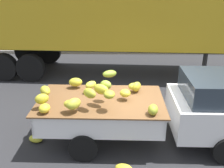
# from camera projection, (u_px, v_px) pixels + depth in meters

# --- Properties ---
(ground) EXTENTS (220.00, 220.00, 0.00)m
(ground) POSITION_uv_depth(u_px,v_px,m) (132.00, 135.00, 6.58)
(ground) COLOR #28282B
(curb_strip) EXTENTS (80.00, 0.80, 0.16)m
(curb_strip) POSITION_uv_depth(u_px,v_px,m) (123.00, 51.00, 14.14)
(curb_strip) COLOR gray
(curb_strip) RESTS_ON ground
(pickup_truck) EXTENTS (5.23, 1.89, 1.70)m
(pickup_truck) POSITION_uv_depth(u_px,v_px,m) (187.00, 108.00, 6.04)
(pickup_truck) COLOR white
(pickup_truck) RESTS_ON ground
(semi_trailer) EXTENTS (12.12, 3.19, 3.95)m
(semi_trailer) POSITION_uv_depth(u_px,v_px,m) (124.00, 12.00, 10.07)
(semi_trailer) COLOR gold
(semi_trailer) RESTS_ON ground
(fallen_banana_bunch_near_tailgate) EXTENTS (0.41, 0.33, 0.16)m
(fallen_banana_bunch_near_tailgate) POSITION_uv_depth(u_px,v_px,m) (36.00, 139.00, 6.29)
(fallen_banana_bunch_near_tailgate) COLOR gold
(fallen_banana_bunch_near_tailgate) RESTS_ON ground
(fallen_banana_bunch_by_wheel) EXTENTS (0.40, 0.29, 0.18)m
(fallen_banana_bunch_by_wheel) POSITION_uv_depth(u_px,v_px,m) (124.00, 168.00, 5.29)
(fallen_banana_bunch_by_wheel) COLOR yellow
(fallen_banana_bunch_by_wheel) RESTS_ON ground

